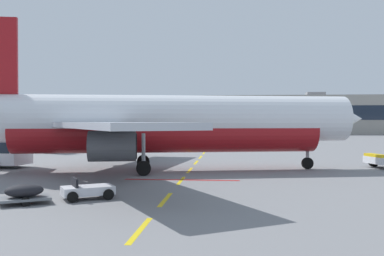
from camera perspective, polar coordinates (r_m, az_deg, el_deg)
apron_paint_markings at (r=44.92m, az=0.77°, el=-4.31°), size 8.00×92.97×0.01m
airliner_foreground at (r=35.34m, az=-4.15°, el=0.70°), size 34.63×33.90×12.20m
catering_truck at (r=59.91m, az=-19.01°, el=-1.48°), size 7.26×5.60×3.14m
terminal_satellite at (r=149.96m, az=12.03°, el=1.65°), size 69.48×27.47×13.87m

